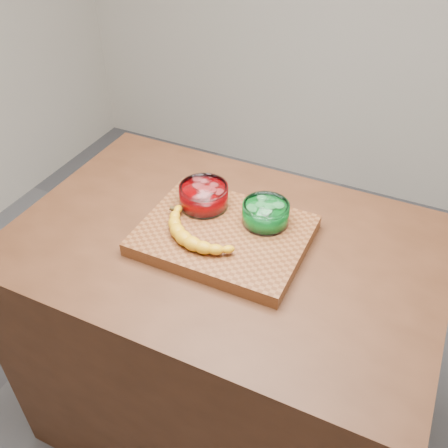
% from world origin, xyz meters
% --- Properties ---
extents(ground, '(3.50, 3.50, 0.00)m').
position_xyz_m(ground, '(0.00, 0.00, 0.00)').
color(ground, '#545458').
rests_on(ground, ground).
extents(counter, '(1.20, 0.80, 0.90)m').
position_xyz_m(counter, '(0.00, 0.00, 0.45)').
color(counter, '#4B2816').
rests_on(counter, ground).
extents(cutting_board, '(0.45, 0.35, 0.04)m').
position_xyz_m(cutting_board, '(0.00, 0.00, 0.92)').
color(cutting_board, brown).
rests_on(cutting_board, counter).
extents(bowl_red, '(0.14, 0.14, 0.07)m').
position_xyz_m(bowl_red, '(-0.10, 0.08, 0.97)').
color(bowl_red, white).
rests_on(bowl_red, cutting_board).
extents(bowl_green, '(0.13, 0.13, 0.06)m').
position_xyz_m(bowl_green, '(0.09, 0.08, 0.97)').
color(bowl_green, white).
rests_on(bowl_green, cutting_board).
extents(banana, '(0.26, 0.17, 0.04)m').
position_xyz_m(banana, '(-0.05, -0.05, 0.96)').
color(banana, orange).
rests_on(banana, cutting_board).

